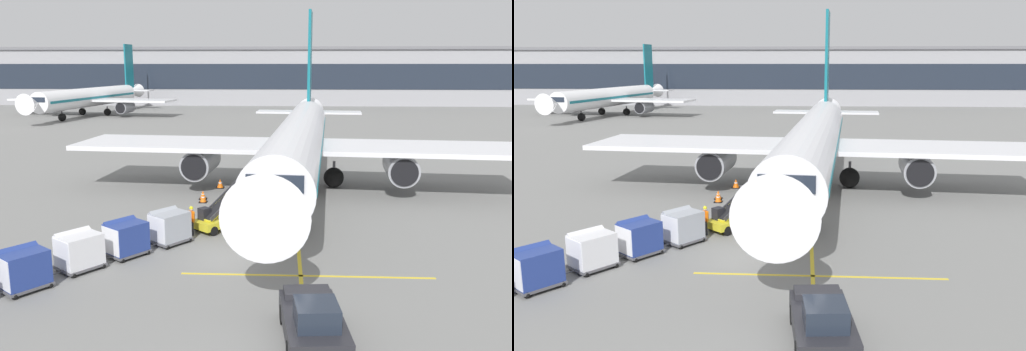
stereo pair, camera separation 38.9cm
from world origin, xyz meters
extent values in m
plane|color=slate|center=(0.00, 0.00, 0.00)|extent=(600.00, 600.00, 0.00)
cylinder|color=white|center=(3.97, 14.92, 4.03)|extent=(6.82, 35.95, 3.73)
cube|color=#146B7A|center=(3.97, 14.92, 4.03)|extent=(6.73, 34.53, 0.45)
cone|color=white|center=(2.26, -4.75, 4.03)|extent=(3.86, 4.03, 3.55)
cone|color=white|center=(5.78, 35.71, 4.31)|extent=(3.68, 6.23, 3.17)
cube|color=white|center=(-5.16, 16.61, 3.47)|extent=(17.54, 8.60, 0.36)
cylinder|color=#93969E|center=(-3.80, 15.77, 2.14)|extent=(2.71, 4.83, 2.31)
cylinder|color=black|center=(-4.00, 13.41, 2.14)|extent=(1.97, 0.29, 1.97)
cube|color=white|center=(13.25, 15.01, 3.47)|extent=(17.54, 8.60, 0.36)
cylinder|color=#93969E|center=(11.77, 14.42, 2.14)|extent=(2.71, 4.83, 2.31)
cylinder|color=black|center=(11.56, 12.06, 2.14)|extent=(1.97, 0.29, 1.97)
cube|color=#146B7A|center=(5.65, 34.22, 10.14)|extent=(0.65, 4.30, 10.73)
cube|color=white|center=(5.62, 33.92, 4.59)|extent=(11.76, 3.85, 0.20)
cube|color=#1E2633|center=(2.49, -2.15, 4.59)|extent=(2.75, 1.90, 0.82)
cylinder|color=#47474C|center=(3.04, 4.23, 1.49)|extent=(0.22, 0.22, 1.34)
sphere|color=black|center=(3.04, 4.23, 0.82)|extent=(1.65, 1.65, 1.65)
cylinder|color=#47474C|center=(1.34, 16.94, 1.49)|extent=(0.22, 0.22, 1.34)
sphere|color=black|center=(1.34, 16.94, 0.82)|extent=(1.65, 1.65, 1.65)
cylinder|color=#47474C|center=(6.92, 16.46, 1.49)|extent=(0.22, 0.22, 1.34)
sphere|color=black|center=(6.92, 16.46, 0.82)|extent=(1.65, 1.65, 1.65)
cube|color=gold|center=(-1.00, 4.92, 0.50)|extent=(3.44, 3.62, 0.44)
cube|color=black|center=(-1.88, 4.45, 1.07)|extent=(0.82, 0.82, 0.70)
cylinder|color=#333338|center=(-1.44, 4.96, 1.12)|extent=(0.08, 0.08, 0.80)
cube|color=gold|center=(-0.29, 5.73, 2.00)|extent=(3.70, 4.07, 2.69)
cube|color=black|center=(-0.29, 5.73, 2.09)|extent=(3.50, 3.86, 2.54)
cube|color=#333338|center=(0.04, 5.44, 2.12)|extent=(3.04, 3.48, 2.71)
cube|color=#333338|center=(-0.62, 6.02, 2.12)|extent=(3.04, 3.48, 2.71)
cylinder|color=black|center=(0.34, 5.33, 0.28)|extent=(0.52, 0.55, 0.56)
cylinder|color=black|center=(-0.77, 6.30, 0.28)|extent=(0.52, 0.55, 0.56)
cylinder|color=black|center=(-1.22, 3.53, 0.28)|extent=(0.52, 0.55, 0.56)
cylinder|color=black|center=(-2.33, 4.50, 0.28)|extent=(0.52, 0.55, 0.56)
cube|color=#515156|center=(-3.47, 2.08, 0.21)|extent=(2.49, 2.56, 0.12)
cylinder|color=#4C4C51|center=(-4.30, 1.02, 0.20)|extent=(0.49, 0.59, 0.07)
cube|color=#9EA3AD|center=(-3.47, 2.08, 1.02)|extent=(2.35, 2.42, 1.50)
cube|color=#9EA3AD|center=(-3.79, 2.33, 1.54)|extent=(1.79, 1.97, 0.74)
cube|color=silver|center=(-4.06, 1.32, 1.02)|extent=(1.15, 0.91, 1.38)
sphere|color=black|center=(-4.50, 1.87, 0.15)|extent=(0.30, 0.30, 0.30)
sphere|color=black|center=(-3.43, 1.03, 0.15)|extent=(0.30, 0.30, 0.30)
sphere|color=black|center=(-3.51, 3.13, 0.15)|extent=(0.30, 0.30, 0.30)
sphere|color=black|center=(-2.44, 2.29, 0.15)|extent=(0.30, 0.30, 0.30)
cube|color=#515156|center=(-5.31, 0.00, 0.21)|extent=(2.49, 2.56, 0.12)
cylinder|color=#4C4C51|center=(-6.14, -1.06, 0.20)|extent=(0.49, 0.59, 0.07)
cube|color=navy|center=(-5.31, 0.00, 1.02)|extent=(2.35, 2.42, 1.50)
cube|color=navy|center=(-5.63, 0.26, 1.54)|extent=(1.79, 1.97, 0.74)
cube|color=silver|center=(-5.90, -0.76, 1.02)|extent=(1.15, 0.91, 1.38)
sphere|color=black|center=(-6.33, -0.21, 0.15)|extent=(0.30, 0.30, 0.30)
sphere|color=black|center=(-5.26, -1.05, 0.15)|extent=(0.30, 0.30, 0.30)
sphere|color=black|center=(-5.35, 1.05, 0.15)|extent=(0.30, 0.30, 0.30)
sphere|color=black|center=(-4.28, 0.21, 0.15)|extent=(0.30, 0.30, 0.30)
cube|color=#515156|center=(-7.01, -2.03, 0.21)|extent=(2.49, 2.56, 0.12)
cylinder|color=#4C4C51|center=(-7.84, -3.09, 0.20)|extent=(0.49, 0.59, 0.07)
cube|color=silver|center=(-7.01, -2.03, 1.02)|extent=(2.35, 2.42, 1.50)
cube|color=silver|center=(-7.33, -1.77, 1.54)|extent=(1.79, 1.97, 0.74)
cube|color=silver|center=(-7.60, -2.79, 1.02)|extent=(1.15, 0.91, 1.38)
sphere|color=black|center=(-8.04, -2.24, 0.15)|extent=(0.30, 0.30, 0.30)
sphere|color=black|center=(-6.97, -3.08, 0.15)|extent=(0.30, 0.30, 0.30)
sphere|color=black|center=(-7.05, -0.98, 0.15)|extent=(0.30, 0.30, 0.30)
sphere|color=black|center=(-5.98, -1.82, 0.15)|extent=(0.30, 0.30, 0.30)
cube|color=#515156|center=(-8.59, -4.44, 0.21)|extent=(2.49, 2.56, 0.12)
cube|color=navy|center=(-8.59, -4.44, 1.02)|extent=(2.35, 2.42, 1.50)
cube|color=navy|center=(-8.92, -4.19, 1.54)|extent=(1.79, 1.97, 0.74)
cube|color=silver|center=(-9.19, -5.20, 1.02)|extent=(1.15, 0.91, 1.38)
sphere|color=black|center=(-8.55, -5.49, 0.15)|extent=(0.30, 0.30, 0.30)
sphere|color=black|center=(-8.63, -3.39, 0.15)|extent=(0.30, 0.30, 0.30)
sphere|color=black|center=(-7.56, -4.23, 0.15)|extent=(0.30, 0.30, 0.30)
cube|color=#232328|center=(3.90, -8.32, 0.68)|extent=(2.48, 4.57, 0.70)
cube|color=#1E2633|center=(3.97, -9.09, 1.43)|extent=(1.60, 1.66, 0.80)
cube|color=#28282D|center=(3.76, -6.68, 1.15)|extent=(1.86, 1.12, 0.24)
cylinder|color=black|center=(4.70, -6.88, 0.38)|extent=(0.35, 0.78, 0.76)
cylinder|color=black|center=(2.86, -7.04, 0.38)|extent=(0.35, 0.78, 0.76)
cylinder|color=black|center=(4.94, -9.60, 0.38)|extent=(0.35, 0.78, 0.76)
cylinder|color=black|center=(-0.16, 4.26, 0.43)|extent=(0.15, 0.15, 0.86)
cylinder|color=black|center=(-0.04, 4.40, 0.43)|extent=(0.15, 0.15, 0.86)
cube|color=orange|center=(-0.10, 4.33, 1.15)|extent=(0.43, 0.44, 0.58)
cube|color=white|center=(-0.19, 4.42, 1.15)|extent=(0.24, 0.26, 0.08)
sphere|color=beige|center=(-0.10, 4.33, 1.56)|extent=(0.21, 0.21, 0.21)
sphere|color=yellow|center=(-0.10, 4.33, 1.63)|extent=(0.23, 0.23, 0.23)
cylinder|color=orange|center=(-0.26, 4.15, 1.10)|extent=(0.09, 0.09, 0.56)
cylinder|color=orange|center=(0.07, 4.51, 1.10)|extent=(0.09, 0.09, 0.56)
cylinder|color=black|center=(-2.46, 3.53, 0.43)|extent=(0.15, 0.15, 0.86)
cylinder|color=black|center=(-2.57, 3.67, 0.43)|extent=(0.15, 0.15, 0.86)
cube|color=orange|center=(-2.51, 3.60, 1.15)|extent=(0.42, 0.45, 0.58)
cube|color=white|center=(-2.61, 3.52, 1.15)|extent=(0.22, 0.27, 0.08)
sphere|color=beige|center=(-2.51, 3.60, 1.56)|extent=(0.21, 0.21, 0.21)
sphere|color=yellow|center=(-2.51, 3.60, 1.63)|extent=(0.23, 0.23, 0.23)
cylinder|color=orange|center=(-2.36, 3.41, 1.10)|extent=(0.09, 0.09, 0.56)
cylinder|color=orange|center=(-2.66, 3.79, 1.10)|extent=(0.09, 0.09, 0.56)
cube|color=black|center=(-2.27, 15.80, 0.03)|extent=(0.66, 0.66, 0.05)
cone|color=orange|center=(-2.27, 15.80, 0.40)|extent=(0.53, 0.53, 0.69)
cylinder|color=white|center=(-2.27, 15.80, 0.43)|extent=(0.29, 0.29, 0.08)
cube|color=black|center=(-3.11, 12.07, 0.03)|extent=(0.57, 0.57, 0.05)
cone|color=orange|center=(-3.11, 12.07, 0.35)|extent=(0.46, 0.46, 0.60)
cylinder|color=white|center=(-3.11, 12.07, 0.38)|extent=(0.25, 0.25, 0.07)
cube|color=black|center=(-2.97, 11.15, 0.03)|extent=(0.59, 0.59, 0.05)
cone|color=orange|center=(-2.97, 11.15, 0.36)|extent=(0.47, 0.47, 0.62)
cylinder|color=white|center=(-2.97, 11.15, 0.39)|extent=(0.26, 0.26, 0.07)
cube|color=yellow|center=(3.67, 14.92, 0.00)|extent=(0.20, 110.00, 0.01)
cube|color=yellow|center=(3.97, -2.26, 0.00)|extent=(12.00, 0.20, 0.01)
cube|color=#939399|center=(-6.44, 112.80, 6.68)|extent=(136.91, 17.83, 13.36)
cube|color=#1E2633|center=(-6.44, 103.84, 7.01)|extent=(132.80, 0.10, 6.01)
cube|color=slate|center=(-6.44, 111.02, 13.71)|extent=(135.54, 15.15, 0.70)
cylinder|color=white|center=(-34.68, 76.03, 3.65)|extent=(8.85, 33.14, 3.61)
cube|color=#146B7A|center=(-34.68, 76.03, 3.65)|extent=(8.68, 31.85, 0.43)
cone|color=white|center=(-37.61, 57.97, 3.65)|extent=(3.96, 4.11, 3.43)
cone|color=white|center=(-31.57, 95.16, 3.92)|extent=(3.95, 6.19, 3.07)
cube|color=white|center=(-42.99, 78.22, 3.11)|extent=(16.53, 9.03, 0.36)
cylinder|color=#93969E|center=(-41.84, 77.36, 1.81)|extent=(2.90, 4.59, 2.24)
cylinder|color=black|center=(-42.20, 75.20, 1.81)|extent=(1.90, 0.42, 1.90)
cube|color=white|center=(-26.10, 75.47, 3.11)|extent=(16.53, 9.03, 0.36)
cylinder|color=#93969E|center=(-27.46, 75.03, 1.81)|extent=(2.90, 4.59, 2.24)
cylinder|color=black|center=(-27.81, 72.86, 1.81)|extent=(1.90, 0.42, 1.90)
cube|color=#146B7A|center=(-31.80, 93.74, 9.32)|extent=(0.91, 3.95, 9.90)
cube|color=white|center=(-31.85, 93.45, 4.19)|extent=(10.94, 4.31, 0.20)
cube|color=#1E2633|center=(-37.21, 60.46, 4.19)|extent=(2.75, 2.01, 0.79)
cylinder|color=#47474C|center=(-36.26, 66.26, 1.27)|extent=(0.22, 0.22, 1.14)
sphere|color=black|center=(-36.26, 66.26, 0.70)|extent=(1.40, 1.40, 1.40)
cylinder|color=#47474C|center=(-37.08, 78.09, 1.27)|extent=(0.22, 0.22, 1.14)
sphere|color=black|center=(-37.08, 78.09, 0.70)|extent=(1.40, 1.40, 1.40)
cylinder|color=#47474C|center=(-31.74, 77.23, 1.27)|extent=(0.22, 0.22, 1.14)
sphere|color=black|center=(-31.74, 77.23, 0.70)|extent=(1.40, 1.40, 1.40)
camera|label=1|loc=(2.75, -25.97, 9.76)|focal=37.33mm
camera|label=2|loc=(3.14, -25.95, 9.76)|focal=37.33mm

